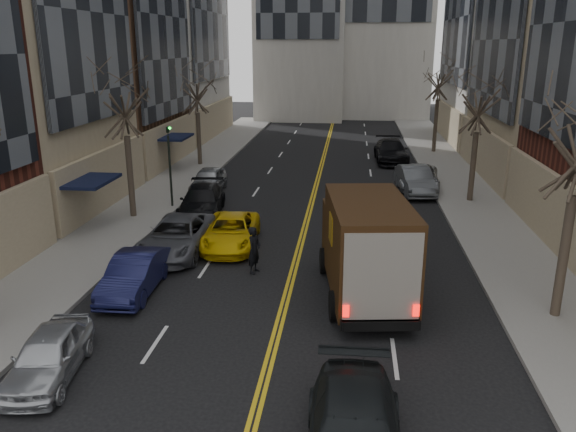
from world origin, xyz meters
name	(u,v)px	position (x,y,z in m)	size (l,w,h in m)	color
sidewalk_left	(172,184)	(-9.00, 27.00, 0.07)	(4.00, 66.00, 0.15)	slate
sidewalk_right	(466,192)	(9.00, 27.00, 0.07)	(4.00, 66.00, 0.15)	slate
tree_lf_mid	(123,86)	(-8.80, 20.00, 6.60)	(3.20, 3.20, 8.91)	#382D23
tree_lf_far	(196,81)	(-8.80, 33.00, 6.02)	(3.20, 3.20, 8.12)	#382D23
tree_rt_mid	(480,90)	(8.80, 25.00, 6.17)	(3.20, 3.20, 8.32)	#382D23
tree_rt_far	(440,68)	(8.80, 40.00, 6.74)	(3.20, 3.20, 9.11)	#382D23
traffic_signal	(169,157)	(-7.39, 22.00, 2.82)	(0.29, 0.26, 4.70)	black
ups_truck	(365,248)	(2.69, 12.01, 1.82)	(3.36, 6.86, 3.61)	black
taxi	(231,232)	(-3.00, 16.52, 0.67)	(2.22, 4.81, 1.34)	#D9B009
pedestrian	(254,250)	(-1.48, 13.71, 0.93)	(0.68, 0.44, 1.85)	black
parked_lf_a	(49,355)	(-5.68, 6.04, 0.65)	(1.53, 3.79, 1.29)	#B9BCC1
parked_lf_b	(134,274)	(-5.41, 11.43, 0.69)	(1.47, 4.21, 1.39)	#12143A
parked_lf_c	(177,236)	(-5.10, 15.49, 0.74)	(2.45, 5.31, 1.48)	#4C4D54
parked_lf_d	(202,201)	(-5.47, 20.99, 0.74)	(2.07, 5.10, 1.48)	black
parked_lf_e	(208,180)	(-6.30, 25.61, 0.73)	(1.72, 4.26, 1.45)	#989B9F
parked_rt_a	(415,180)	(5.95, 26.81, 0.78)	(1.66, 4.76, 1.57)	#4D5055
parked_rt_b	(419,177)	(6.30, 27.93, 0.70)	(2.33, 5.05, 1.40)	#96999D
parked_rt_c	(391,151)	(5.10, 35.99, 0.82)	(2.29, 5.64, 1.64)	black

